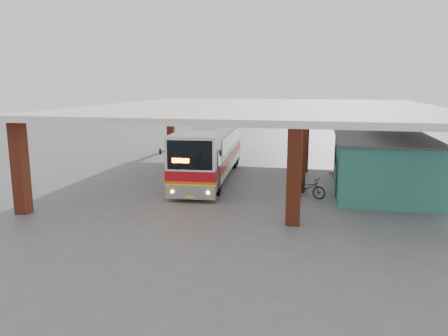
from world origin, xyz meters
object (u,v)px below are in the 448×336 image
Objects in this scene: coach_bus at (210,151)px; pedestrian at (291,206)px; motorcycle at (307,187)px; red_chair at (335,170)px.

coach_bus reaches higher than pedestrian.
motorcycle reaches higher than red_chair.
pedestrian is at bearing -60.26° from coach_bus.
motorcycle is (6.25, -3.62, -1.25)m from coach_bus.
pedestrian reaches higher than motorcycle.
coach_bus reaches higher than motorcycle.
pedestrian is at bearing -126.31° from red_chair.
pedestrian is (5.70, -8.39, -1.00)m from coach_bus.
coach_bus is 8.32m from red_chair.
pedestrian is at bearing -163.02° from motorcycle.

